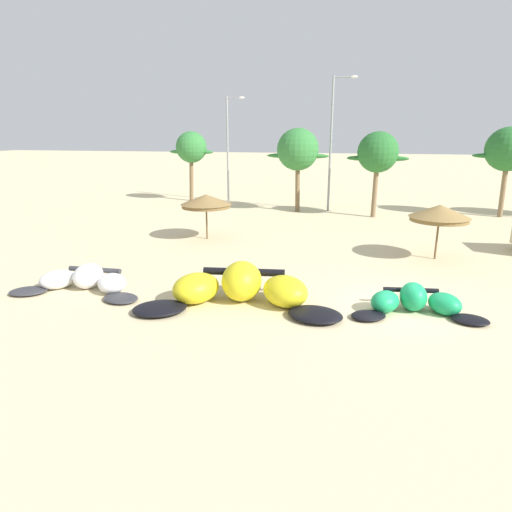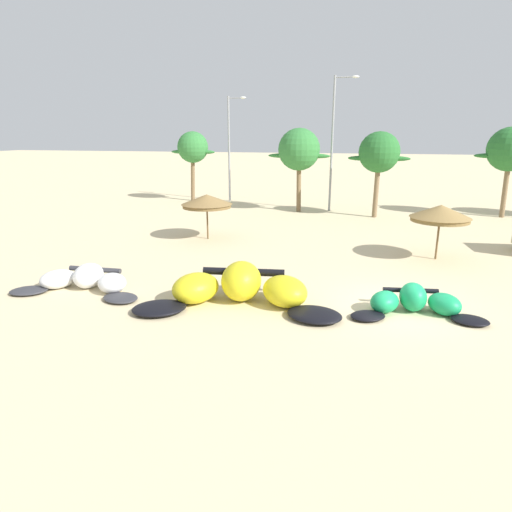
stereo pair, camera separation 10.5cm
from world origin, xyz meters
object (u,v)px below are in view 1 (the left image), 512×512
Objects in this scene: kite_left_of_center at (415,302)px; beach_umbrella_near_van at (206,201)px; palm_left at (298,150)px; kite_far_left at (85,281)px; palm_center_left at (508,150)px; palm_leftmost at (191,148)px; lamppost_west at (229,144)px; lamppost_west_center at (333,138)px; kite_left at (240,289)px; beach_umbrella_middle at (440,213)px; palm_left_of_gap at (378,153)px.

beach_umbrella_near_van is at bearing 140.42° from kite_left_of_center.
palm_left reaches higher than beach_umbrella_near_van.
kite_far_left is 30.71m from palm_center_left.
palm_leftmost is (-4.70, 24.28, 4.49)m from kite_far_left.
lamppost_west is 10.21m from lamppost_west_center.
kite_far_left is 1.19× the size of kite_left_of_center.
palm_center_left is at bearing 68.53° from kite_left_of_center.
kite_far_left is at bearing -179.69° from kite_left.
kite_left_of_center is (12.85, 0.62, 0.00)m from kite_far_left.
beach_umbrella_near_van is 13.98m from lamppost_west_center.
palm_center_left is (8.32, 21.14, 4.61)m from kite_left_of_center.
lamppost_west is at bearing 133.50° from beach_umbrella_middle.
beach_umbrella_near_van reaches higher than kite_left.
kite_left_of_center is 14.42m from beach_umbrella_near_van.
beach_umbrella_near_van is 15.83m from lamppost_west.
kite_far_left is 16.90m from beach_umbrella_middle.
kite_far_left is 0.87× the size of palm_left.
kite_left_of_center is 1.59× the size of beach_umbrella_near_van.
palm_left_of_gap is at bearing 103.98° from beach_umbrella_middle.
palm_center_left is (9.35, 2.24, 0.22)m from palm_left_of_gap.
kite_left is 27.08m from palm_leftmost.
kite_left_of_center is 1.63× the size of beach_umbrella_middle.
lamppost_west_center reaches higher than kite_left_of_center.
palm_leftmost is 3.51m from lamppost_west.
palm_left reaches higher than kite_far_left.
kite_left is 2.63× the size of beach_umbrella_middle.
palm_leftmost reaches higher than beach_umbrella_near_van.
lamppost_west_center is at bearing 102.12° from kite_left_of_center.
palm_center_left is (25.86, -2.51, 0.13)m from palm_leftmost.
palm_left_of_gap is 4.18m from lamppost_west_center.
palm_left is 0.63× the size of lamppost_west_center.
lamppost_west is at bearing 160.64° from lamppost_west_center.
kite_left is at bearing -123.89° from palm_center_left.
kite_left is 1.22× the size of palm_leftmost.
lamppost_west reaches higher than palm_left_of_gap.
beach_umbrella_near_van is (1.83, 9.73, 1.92)m from kite_far_left.
palm_leftmost is at bearing 126.56° from kite_left_of_center.
kite_left is 6.31m from kite_left_of_center.
lamppost_west_center is at bearing -11.61° from palm_leftmost.
kite_far_left is at bearing -100.66° from beach_umbrella_near_van.
beach_umbrella_middle reaches higher than kite_far_left.
kite_left is 2.56× the size of beach_umbrella_near_van.
kite_far_left is 0.74× the size of kite_left.
palm_center_left reaches higher than kite_left.
palm_center_left is (21.16, 21.76, 4.62)m from kite_far_left.
palm_leftmost is 11.02m from palm_left.
palm_center_left is at bearing 45.80° from kite_far_left.
palm_left is (3.88, 10.91, 2.59)m from beach_umbrella_near_van.
palm_left_of_gap reaches higher than kite_left.
kite_left is 0.74× the size of lamppost_west_center.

